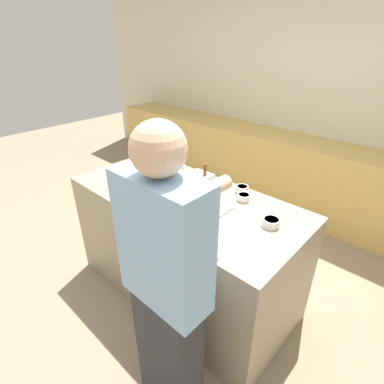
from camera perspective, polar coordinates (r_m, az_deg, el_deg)
The scene contains 14 objects.
ground_plane at distance 2.80m, azimuth -1.33°, elevation -17.77°, with size 12.00×12.00×0.00m, color gray.
wall_back at distance 3.99m, azimuth 22.82°, elevation 15.70°, with size 8.00×0.05×2.60m.
back_cabinet_block at distance 3.94m, azimuth 18.79°, elevation 3.15°, with size 6.00×0.60×0.90m.
kitchen_island at distance 2.49m, azimuth -1.45°, elevation -10.20°, with size 1.82×0.85×0.94m.
baking_tray at distance 2.10m, azimuth 1.04°, elevation -2.40°, with size 0.43×0.29×0.01m.
gingerbread_house at distance 2.05m, azimuth 1.08°, elevation 0.56°, with size 0.16×0.18×0.31m.
decorative_tree at distance 2.51m, azimuth -8.27°, elevation 7.24°, with size 0.14×0.14×0.38m.
candy_bowl_beside_tree at distance 1.94m, azimuth 14.84°, elevation -5.55°, with size 0.11×0.11×0.05m.
candy_bowl_center_rear at distance 2.72m, azimuth -10.04°, elevation 4.86°, with size 0.09×0.09×0.04m.
candy_bowl_front_corner at distance 2.30m, azimuth 9.51°, elevation 0.60°, with size 0.09×0.09×0.05m.
candy_bowl_near_tray_left at distance 2.67m, azimuth -2.35°, elevation 4.87°, with size 0.09×0.09×0.04m.
candy_bowl_far_left at distance 2.19m, azimuth 9.82°, elevation -0.95°, with size 0.09×0.09×0.05m.
cookbook at distance 2.40m, azimuth 2.98°, elevation 1.79°, with size 0.17×0.17×0.02m.
person at distance 1.55m, azimuth -4.85°, elevation -17.80°, with size 0.46×0.57×1.73m.
Camera 1 is at (1.37, -1.39, 2.01)m, focal length 28.00 mm.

